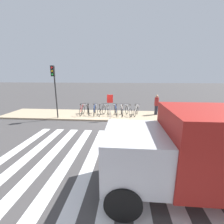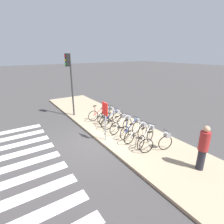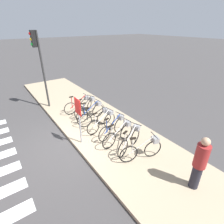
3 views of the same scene
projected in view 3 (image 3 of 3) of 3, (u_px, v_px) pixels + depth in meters
ground_plane at (72, 144)px, 6.92m from camera, size 120.00×120.00×0.00m
sidewalk at (106, 130)px, 7.73m from camera, size 17.66×3.22×0.12m
parked_bicycle_0 at (80, 104)px, 9.05m from camera, size 0.46×1.55×0.95m
parked_bicycle_1 at (87, 106)px, 8.81m from camera, size 0.65×1.47×0.95m
parked_bicycle_2 at (92, 111)px, 8.36m from camera, size 0.46×1.55×0.95m
parked_bicycle_3 at (96, 117)px, 7.83m from camera, size 0.61×1.49×0.95m
parked_bicycle_4 at (103, 121)px, 7.50m from camera, size 0.46×1.54×0.95m
parked_bicycle_5 at (114, 126)px, 7.10m from camera, size 0.49×1.53×0.95m
parked_bicycle_6 at (120, 133)px, 6.67m from camera, size 0.46×1.54×0.95m
parked_bicycle_7 at (131, 139)px, 6.34m from camera, size 0.65×1.47×0.95m
parked_bicycle_8 at (144, 149)px, 5.84m from camera, size 0.60×1.49×0.95m
pedestrian at (200, 163)px, 4.61m from camera, size 0.34×0.34×1.67m
traffic_light at (38, 55)px, 8.55m from camera, size 0.24×0.40×3.90m
sign_post at (79, 114)px, 6.27m from camera, size 0.44×0.07×1.85m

